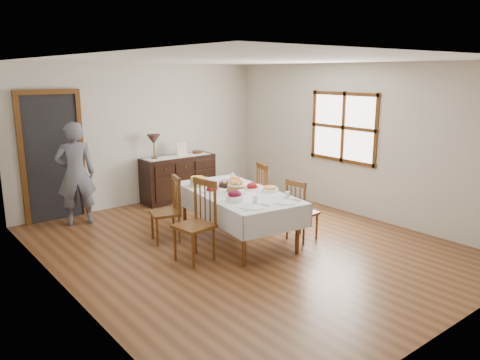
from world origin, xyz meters
TOP-DOWN VIEW (x-y plane):
  - ground at (0.00, 0.00)m, footprint 6.00×6.00m
  - room_shell at (-0.15, 0.42)m, footprint 5.02×6.02m
  - dining_table at (0.06, 0.26)m, footprint 1.36×2.27m
  - chair_left_near at (-0.82, -0.02)m, footprint 0.50×0.50m
  - chair_left_far at (-0.75, 0.84)m, footprint 0.50×0.50m
  - chair_right_near at (0.78, -0.35)m, footprint 0.42×0.42m
  - chair_right_far at (0.96, 0.52)m, footprint 0.53×0.53m
  - sideboard at (0.56, 2.72)m, footprint 1.45×0.53m
  - person at (-1.51, 2.46)m, footprint 0.64×0.50m
  - bread_basket at (0.07, 0.27)m, footprint 0.28×0.28m
  - egg_basket at (0.16, 0.61)m, footprint 0.28×0.28m
  - ham_platter_a at (-0.19, 0.51)m, footprint 0.34×0.34m
  - ham_platter_b at (0.36, 0.25)m, footprint 0.31×0.31m
  - beet_bowl at (-0.26, -0.11)m, footprint 0.25×0.25m
  - carrot_bowl at (0.37, 0.70)m, footprint 0.19×0.19m
  - pineapple_bowl at (-0.18, 0.92)m, footprint 0.23×0.23m
  - casserole_dish at (0.46, -0.03)m, footprint 0.24×0.24m
  - butter_dish at (-0.02, 0.07)m, footprint 0.15×0.11m
  - setting_left at (-0.23, -0.48)m, footprint 0.44×0.31m
  - setting_right at (0.27, -0.58)m, footprint 0.44×0.31m
  - glass_far_a at (-0.00, 0.97)m, footprint 0.07×0.07m
  - glass_far_b at (0.50, 0.91)m, footprint 0.06×0.06m
  - runner at (0.52, 2.69)m, footprint 1.30×0.35m
  - table_lamp at (0.06, 2.72)m, footprint 0.26×0.26m
  - picture_frame at (0.61, 2.65)m, footprint 0.22×0.08m
  - deco_bowl at (1.02, 2.72)m, footprint 0.20×0.20m

SIDE VIEW (x-z plane):
  - ground at x=0.00m, z-range 0.00..0.00m
  - sideboard at x=0.56m, z-range 0.00..0.87m
  - chair_right_near at x=0.78m, z-range 0.01..0.93m
  - chair_left_far at x=-0.75m, z-range 0.01..0.98m
  - chair_right_far at x=0.96m, z-range 0.01..1.02m
  - chair_left_near at x=-0.82m, z-range 0.01..1.08m
  - dining_table at x=0.06m, z-range 0.28..1.02m
  - setting_left at x=-0.23m, z-range 0.71..0.81m
  - setting_right at x=0.27m, z-range 0.71..0.81m
  - ham_platter_a at x=-0.19m, z-range 0.71..0.82m
  - ham_platter_b at x=0.36m, z-range 0.71..0.82m
  - casserole_dish at x=0.46m, z-range 0.73..0.80m
  - butter_dish at x=-0.02m, z-range 0.74..0.81m
  - egg_basket at x=0.16m, z-range 0.72..0.83m
  - carrot_bowl at x=0.37m, z-range 0.73..0.82m
  - glass_far_a at x=0.00m, z-range 0.74..0.84m
  - glass_far_b at x=0.50m, z-range 0.74..0.84m
  - beet_bowl at x=-0.26m, z-range 0.72..0.87m
  - pineapple_bowl at x=-0.18m, z-range 0.73..0.88m
  - bread_basket at x=0.07m, z-range 0.72..0.90m
  - runner at x=0.52m, z-range 0.87..0.88m
  - deco_bowl at x=1.02m, z-range 0.87..0.93m
  - person at x=-1.51m, z-range 0.00..1.80m
  - picture_frame at x=0.61m, z-range 0.87..1.15m
  - table_lamp at x=0.06m, z-range 0.99..1.45m
  - room_shell at x=-0.15m, z-range 0.32..2.97m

